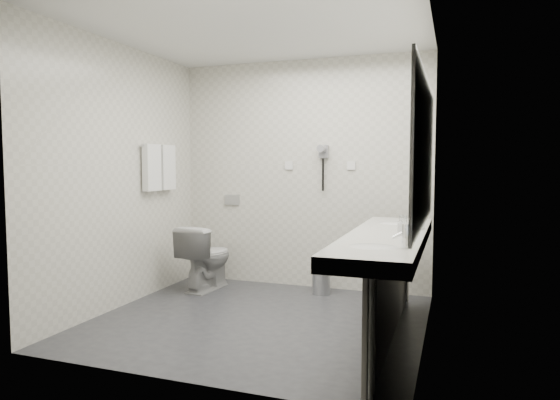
% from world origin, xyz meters
% --- Properties ---
extents(floor, '(2.80, 2.80, 0.00)m').
position_xyz_m(floor, '(0.00, 0.00, 0.00)').
color(floor, '#2D2E33').
rests_on(floor, ground).
extents(ceiling, '(2.80, 2.80, 0.00)m').
position_xyz_m(ceiling, '(0.00, 0.00, 2.50)').
color(ceiling, silver).
rests_on(ceiling, wall_back).
extents(wall_back, '(2.80, 0.00, 2.80)m').
position_xyz_m(wall_back, '(0.00, 1.30, 1.25)').
color(wall_back, beige).
rests_on(wall_back, floor).
extents(wall_front, '(2.80, 0.00, 2.80)m').
position_xyz_m(wall_front, '(0.00, -1.30, 1.25)').
color(wall_front, beige).
rests_on(wall_front, floor).
extents(wall_left, '(0.00, 2.60, 2.60)m').
position_xyz_m(wall_left, '(-1.40, 0.00, 1.25)').
color(wall_left, beige).
rests_on(wall_left, floor).
extents(wall_right, '(0.00, 2.60, 2.60)m').
position_xyz_m(wall_right, '(1.40, 0.00, 1.25)').
color(wall_right, beige).
rests_on(wall_right, floor).
extents(vanity_counter, '(0.55, 2.20, 0.10)m').
position_xyz_m(vanity_counter, '(1.12, -0.20, 0.80)').
color(vanity_counter, silver).
rests_on(vanity_counter, floor).
extents(vanity_panel, '(0.03, 2.15, 0.75)m').
position_xyz_m(vanity_panel, '(1.15, -0.20, 0.38)').
color(vanity_panel, gray).
rests_on(vanity_panel, floor).
extents(vanity_post_near, '(0.06, 0.06, 0.75)m').
position_xyz_m(vanity_post_near, '(1.18, -1.24, 0.38)').
color(vanity_post_near, silver).
rests_on(vanity_post_near, floor).
extents(vanity_post_far, '(0.06, 0.06, 0.75)m').
position_xyz_m(vanity_post_far, '(1.18, 0.84, 0.38)').
color(vanity_post_far, silver).
rests_on(vanity_post_far, floor).
extents(mirror, '(0.02, 2.20, 1.05)m').
position_xyz_m(mirror, '(1.39, -0.20, 1.45)').
color(mirror, '#B2BCC6').
rests_on(mirror, wall_right).
extents(basin_near, '(0.40, 0.31, 0.05)m').
position_xyz_m(basin_near, '(1.12, -0.85, 0.83)').
color(basin_near, white).
rests_on(basin_near, vanity_counter).
extents(basin_far, '(0.40, 0.31, 0.05)m').
position_xyz_m(basin_far, '(1.12, 0.45, 0.83)').
color(basin_far, white).
rests_on(basin_far, vanity_counter).
extents(faucet_near, '(0.04, 0.04, 0.15)m').
position_xyz_m(faucet_near, '(1.32, -0.85, 0.92)').
color(faucet_near, silver).
rests_on(faucet_near, vanity_counter).
extents(faucet_far, '(0.04, 0.04, 0.15)m').
position_xyz_m(faucet_far, '(1.32, 0.45, 0.92)').
color(faucet_far, silver).
rests_on(faucet_far, vanity_counter).
extents(soap_bottle_a, '(0.05, 0.05, 0.10)m').
position_xyz_m(soap_bottle_a, '(1.21, -0.10, 0.90)').
color(soap_bottle_a, white).
rests_on(soap_bottle_a, vanity_counter).
extents(soap_bottle_c, '(0.05, 0.05, 0.11)m').
position_xyz_m(soap_bottle_c, '(1.29, -0.29, 0.90)').
color(soap_bottle_c, white).
rests_on(soap_bottle_c, vanity_counter).
extents(glass_left, '(0.07, 0.07, 0.11)m').
position_xyz_m(glass_left, '(1.22, 0.04, 0.91)').
color(glass_left, silver).
rests_on(glass_left, vanity_counter).
extents(glass_right, '(0.08, 0.08, 0.12)m').
position_xyz_m(glass_right, '(1.35, 0.11, 0.91)').
color(glass_right, silver).
rests_on(glass_right, vanity_counter).
extents(toilet, '(0.45, 0.73, 0.71)m').
position_xyz_m(toilet, '(-0.94, 0.81, 0.35)').
color(toilet, white).
rests_on(toilet, floor).
extents(flush_plate, '(0.18, 0.02, 0.12)m').
position_xyz_m(flush_plate, '(-0.85, 1.29, 0.95)').
color(flush_plate, '#B2B5BA').
rests_on(flush_plate, wall_back).
extents(pedal_bin, '(0.20, 0.20, 0.27)m').
position_xyz_m(pedal_bin, '(0.30, 1.04, 0.13)').
color(pedal_bin, '#B2B5BA').
rests_on(pedal_bin, floor).
extents(bin_lid, '(0.19, 0.19, 0.02)m').
position_xyz_m(bin_lid, '(0.30, 1.04, 0.28)').
color(bin_lid, '#B2B5BA').
rests_on(bin_lid, pedal_bin).
extents(towel_rail, '(0.02, 0.62, 0.02)m').
position_xyz_m(towel_rail, '(-1.35, 0.55, 1.55)').
color(towel_rail, silver).
rests_on(towel_rail, wall_left).
extents(towel_near, '(0.07, 0.24, 0.48)m').
position_xyz_m(towel_near, '(-1.34, 0.41, 1.33)').
color(towel_near, white).
rests_on(towel_near, towel_rail).
extents(towel_far, '(0.07, 0.24, 0.48)m').
position_xyz_m(towel_far, '(-1.34, 0.69, 1.33)').
color(towel_far, white).
rests_on(towel_far, towel_rail).
extents(dryer_cradle, '(0.10, 0.04, 0.14)m').
position_xyz_m(dryer_cradle, '(0.25, 1.27, 1.50)').
color(dryer_cradle, gray).
rests_on(dryer_cradle, wall_back).
extents(dryer_barrel, '(0.08, 0.14, 0.08)m').
position_xyz_m(dryer_barrel, '(0.25, 1.20, 1.53)').
color(dryer_barrel, gray).
rests_on(dryer_barrel, dryer_cradle).
extents(dryer_cord, '(0.02, 0.02, 0.35)m').
position_xyz_m(dryer_cord, '(0.25, 1.26, 1.25)').
color(dryer_cord, black).
rests_on(dryer_cord, dryer_cradle).
extents(switch_plate_a, '(0.09, 0.02, 0.09)m').
position_xyz_m(switch_plate_a, '(-0.15, 1.29, 1.35)').
color(switch_plate_a, white).
rests_on(switch_plate_a, wall_back).
extents(switch_plate_b, '(0.09, 0.02, 0.09)m').
position_xyz_m(switch_plate_b, '(0.55, 1.29, 1.35)').
color(switch_plate_b, white).
rests_on(switch_plate_b, wall_back).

